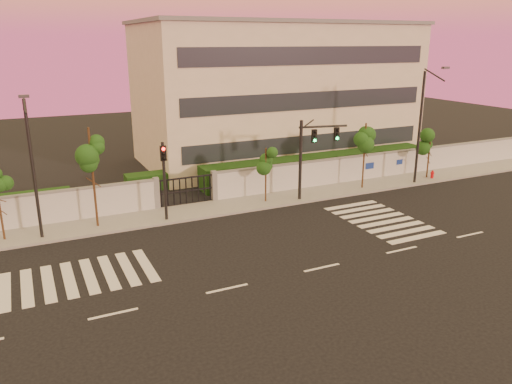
# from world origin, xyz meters

# --- Properties ---
(ground) EXTENTS (120.00, 120.00, 0.00)m
(ground) POSITION_xyz_m (0.00, 0.00, 0.00)
(ground) COLOR black
(ground) RESTS_ON ground
(sidewalk) EXTENTS (60.00, 3.00, 0.15)m
(sidewalk) POSITION_xyz_m (0.00, 10.50, 0.07)
(sidewalk) COLOR gray
(sidewalk) RESTS_ON ground
(perimeter_wall) EXTENTS (60.00, 0.36, 2.20)m
(perimeter_wall) POSITION_xyz_m (0.10, 12.00, 1.07)
(perimeter_wall) COLOR #B9BBC0
(perimeter_wall) RESTS_ON ground
(hedge_row) EXTENTS (41.00, 4.25, 1.80)m
(hedge_row) POSITION_xyz_m (1.17, 14.74, 0.82)
(hedge_row) COLOR black
(hedge_row) RESTS_ON ground
(institutional_building) EXTENTS (24.40, 12.40, 12.25)m
(institutional_building) POSITION_xyz_m (9.00, 21.99, 6.16)
(institutional_building) COLOR beige
(institutional_building) RESTS_ON ground
(road_markings) EXTENTS (57.00, 7.62, 0.02)m
(road_markings) POSITION_xyz_m (-1.58, 3.76, 0.01)
(road_markings) COLOR silver
(road_markings) RESTS_ON ground
(street_tree_c) EXTENTS (1.63, 1.30, 6.01)m
(street_tree_c) POSITION_xyz_m (-9.01, 10.30, 4.42)
(street_tree_c) COLOR #382314
(street_tree_c) RESTS_ON ground
(street_tree_d) EXTENTS (1.36, 1.08, 3.84)m
(street_tree_d) POSITION_xyz_m (2.07, 10.25, 2.83)
(street_tree_d) COLOR #382314
(street_tree_d) RESTS_ON ground
(street_tree_e) EXTENTS (1.53, 1.22, 4.96)m
(street_tree_e) POSITION_xyz_m (10.03, 10.09, 3.65)
(street_tree_e) COLOR #382314
(street_tree_e) RESTS_ON ground
(street_tree_f) EXTENTS (1.47, 1.17, 3.80)m
(street_tree_f) POSITION_xyz_m (16.50, 10.24, 2.80)
(street_tree_f) COLOR #382314
(street_tree_f) RESTS_ON ground
(traffic_signal_main) EXTENTS (3.52, 0.86, 5.60)m
(traffic_signal_main) POSITION_xyz_m (5.09, 9.66, 3.54)
(traffic_signal_main) COLOR black
(traffic_signal_main) RESTS_ON ground
(traffic_signal_secondary) EXTENTS (0.38, 0.36, 4.94)m
(traffic_signal_secondary) POSITION_xyz_m (-5.05, 9.61, 3.14)
(traffic_signal_secondary) COLOR black
(traffic_signal_secondary) RESTS_ON ground
(streetlight_west) EXTENTS (0.49, 1.96, 8.14)m
(streetlight_west) POSITION_xyz_m (-12.12, 9.65, 4.40)
(streetlight_west) COLOR black
(streetlight_west) RESTS_ON ground
(streetlight_east) EXTENTS (0.53, 2.15, 8.92)m
(streetlight_east) POSITION_xyz_m (14.58, 9.34, 4.82)
(streetlight_east) COLOR black
(streetlight_east) RESTS_ON ground
(fire_hydrant) EXTENTS (0.31, 0.29, 0.78)m
(fire_hydrant) POSITION_xyz_m (16.65, 9.82, 0.39)
(fire_hydrant) COLOR red
(fire_hydrant) RESTS_ON ground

